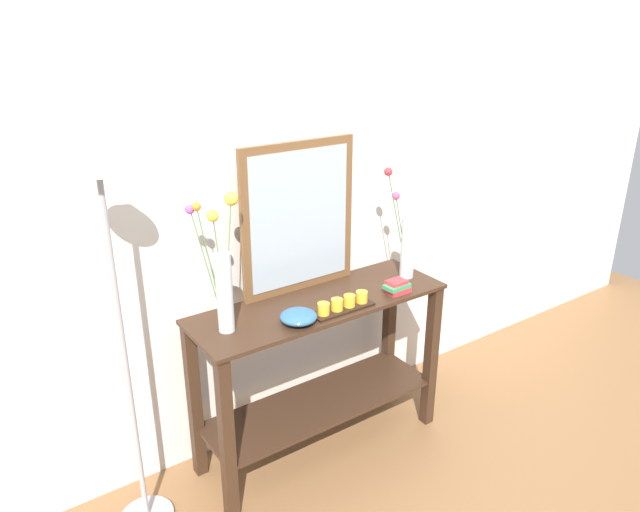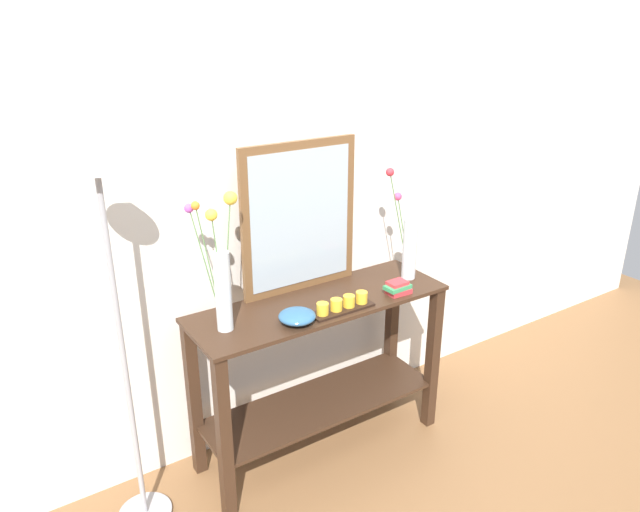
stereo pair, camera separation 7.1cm
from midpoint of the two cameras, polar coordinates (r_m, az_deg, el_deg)
ground_plane at (r=3.37m, az=0.64°, el=-17.67°), size 7.00×6.00×0.02m
wall_back at (r=2.98m, az=-2.81°, el=6.63°), size 6.40×0.08×2.70m
console_table at (r=3.05m, az=0.68°, el=-9.80°), size 1.30×0.42×0.86m
mirror_leaning at (r=2.89m, az=-1.25°, el=3.65°), size 0.62×0.03×0.75m
tall_vase_left at (r=2.57m, az=-8.59°, el=-1.79°), size 0.22×0.16×0.60m
vase_right at (r=3.11m, az=9.09°, el=1.13°), size 0.17×0.12×0.59m
candle_tray at (r=2.79m, az=2.89°, el=-4.71°), size 0.32×0.09×0.07m
decorative_bowl at (r=2.68m, az=-1.43°, el=-5.78°), size 0.17×0.17×0.06m
book_stack at (r=2.99m, az=8.13°, el=-3.04°), size 0.13×0.09×0.06m
floor_lamp at (r=2.45m, az=-18.33°, el=-2.79°), size 0.24×0.24×1.71m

